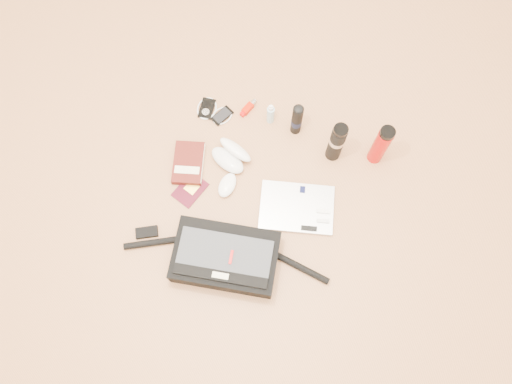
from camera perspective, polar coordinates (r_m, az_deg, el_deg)
ground at (r=2.14m, az=-1.45°, el=-2.41°), size 4.00×4.00×0.00m
messenger_bag at (r=2.04m, az=-3.57°, el=-7.43°), size 0.85×0.34×0.12m
laptop at (r=2.14m, az=4.71°, el=-1.82°), size 0.36×0.30×0.03m
book at (r=2.22m, az=-7.69°, el=3.28°), size 0.18×0.23×0.04m
passport at (r=2.19m, az=-7.53°, el=0.28°), size 0.14×0.17×0.01m
mouse at (r=2.16m, az=-3.30°, el=0.78°), size 0.07×0.12×0.04m
sunglasses_case at (r=2.20m, az=-2.84°, el=4.24°), size 0.21×0.19×0.10m
ipod at (r=2.34m, az=-5.64°, el=9.47°), size 0.10×0.11×0.01m
phone at (r=2.32m, az=-3.89°, el=8.69°), size 0.11×0.11×0.01m
inhaler at (r=2.32m, az=-0.89°, el=9.59°), size 0.05×0.10×0.03m
spray_bottle at (r=2.26m, az=1.68°, el=8.88°), size 0.04×0.04×0.13m
aerosol_can at (r=2.20m, az=4.70°, el=8.28°), size 0.06×0.06×0.20m
thermos_black at (r=2.14m, az=9.19°, el=5.63°), size 0.08×0.08×0.25m
thermos_red at (r=2.18m, az=14.06°, el=5.23°), size 0.07×0.07×0.25m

